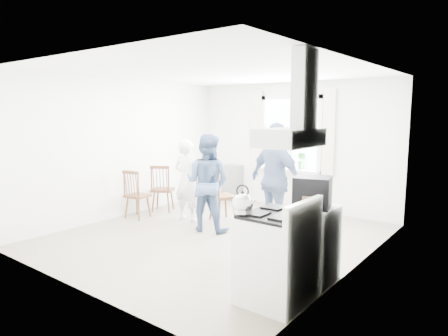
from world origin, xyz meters
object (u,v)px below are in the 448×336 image
windsor_chair_b (217,189)px  stereo_stack (312,192)px  person_right (276,180)px  gas_stove (278,256)px  low_cabinet (313,244)px  windsor_chair_a (134,189)px  windsor_chair_c (161,184)px  person_mid (207,183)px  person_left (187,180)px

windsor_chair_b → stereo_stack: bearing=-29.0°
person_right → windsor_chair_b: bearing=13.1°
gas_stove → windsor_chair_b: gas_stove is taller
gas_stove → person_right: 2.34m
low_cabinet → windsor_chair_a: size_ratio=0.97×
windsor_chair_c → person_mid: size_ratio=0.58×
windsor_chair_b → person_right: person_right is taller
windsor_chair_a → windsor_chair_c: (0.04, 0.66, 0.02)m
gas_stove → windsor_chair_b: (-2.44, 2.04, 0.13)m
windsor_chair_b → person_right: size_ratio=0.55×
person_mid → person_right: bearing=-170.4°
low_cabinet → windsor_chair_b: windsor_chair_b is taller
low_cabinet → windsor_chair_c: (-3.83, 1.19, 0.13)m
windsor_chair_b → windsor_chair_c: 1.33m
person_left → gas_stove: bearing=145.5°
gas_stove → windsor_chair_a: 3.99m
windsor_chair_a → person_left: 1.03m
gas_stove → windsor_chair_a: bearing=162.1°
stereo_stack → windsor_chair_b: stereo_stack is taller
low_cabinet → person_right: bearing=134.5°
windsor_chair_a → person_right: size_ratio=0.51×
stereo_stack → person_left: size_ratio=0.32×
stereo_stack → windsor_chair_c: size_ratio=0.51×
windsor_chair_b → person_left: bearing=-151.4°
stereo_stack → windsor_chair_a: stereo_stack is taller
low_cabinet → windsor_chair_b: (-2.51, 1.34, 0.16)m
low_cabinet → windsor_chair_a: windsor_chair_a is taller
windsor_chair_a → windsor_chair_c: size_ratio=0.97×
person_mid → windsor_chair_c: bearing=-27.4°
low_cabinet → windsor_chair_c: windsor_chair_c is taller
windsor_chair_c → person_mid: bearing=-13.7°
low_cabinet → windsor_chair_a: bearing=172.3°
windsor_chair_b → person_right: (1.26, -0.07, 0.30)m
person_mid → windsor_chair_a: bearing=-3.0°
stereo_stack → windsor_chair_c: (-3.83, 1.24, -0.50)m
low_cabinet → person_mid: (-2.31, 0.82, 0.37)m
stereo_stack → person_mid: size_ratio=0.30×
low_cabinet → gas_stove: bearing=-95.7°
gas_stove → person_mid: (-2.24, 1.52, 0.33)m
person_right → person_mid: bearing=39.3°
person_right → stereo_stack: bearing=149.4°
windsor_chair_a → low_cabinet: bearing=-7.7°
stereo_stack → person_mid: bearing=159.3°
stereo_stack → person_right: bearing=133.4°
windsor_chair_a → person_right: person_right is taller
low_cabinet → person_left: bearing=160.5°
windsor_chair_a → windsor_chair_b: size_ratio=0.93×
gas_stove → low_cabinet: size_ratio=1.24×
gas_stove → windsor_chair_b: bearing=140.1°
windsor_chair_a → person_mid: bearing=10.7°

